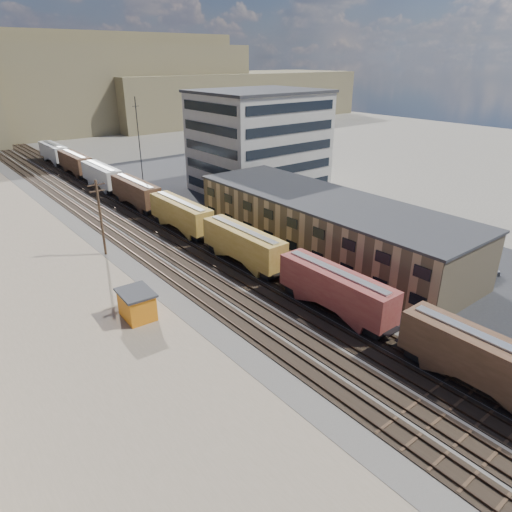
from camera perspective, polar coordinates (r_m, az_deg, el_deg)
ground at (r=38.90m, az=20.52°, el=-16.09°), size 300.00×300.00×0.00m
ballast_bed at (r=73.19m, az=-14.42°, el=3.82°), size 18.00×200.00×0.06m
dirt_yard at (r=59.03m, az=-27.84°, el=-3.19°), size 24.00×180.00×0.03m
asphalt_lot at (r=73.32m, az=6.56°, el=4.46°), size 26.00×120.00×0.04m
rail_tracks at (r=72.95m, az=-14.82°, el=3.78°), size 11.40×200.00×0.24m
freight_train at (r=74.72m, az=-12.33°, el=6.67°), size 3.00×119.74×4.46m
warehouse at (r=60.83m, az=8.66°, el=3.90°), size 12.40×40.40×7.25m
office_tower at (r=89.32m, az=0.34°, el=14.19°), size 22.60×18.60×18.45m
utility_pole_north at (r=61.52m, az=-18.85°, el=4.73°), size 2.20×0.32×10.00m
radio_mast at (r=82.10m, az=-14.28°, el=12.55°), size 1.20×0.16×18.00m
maintenance_shed at (r=46.81m, az=-14.66°, el=-5.85°), size 3.25×4.10×2.89m
parked_car_silver at (r=60.04m, az=26.52°, el=-1.79°), size 4.92×2.99×1.33m
parked_car_blue at (r=86.93m, az=-2.06°, el=8.13°), size 5.47×4.87×1.41m
parked_car_far at (r=95.30m, az=1.12°, el=9.56°), size 2.31×4.60×1.50m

